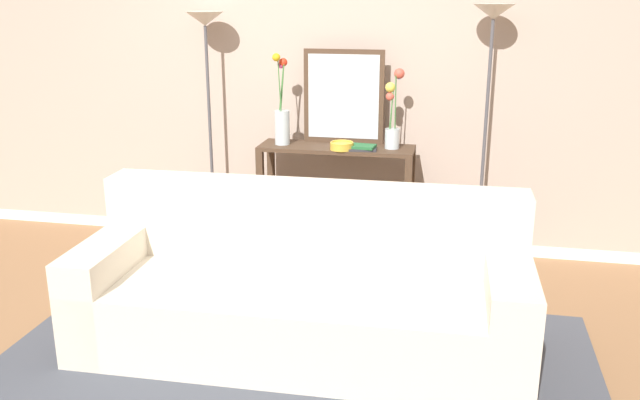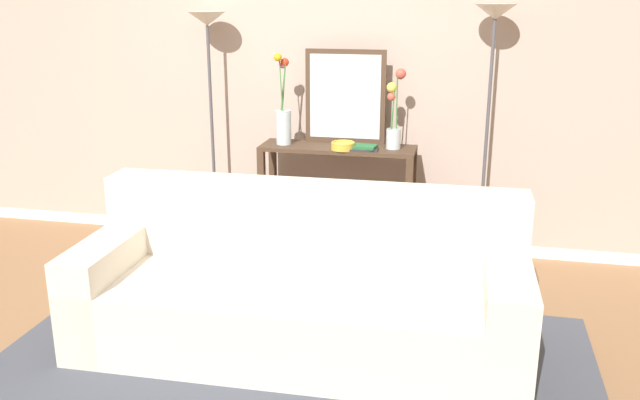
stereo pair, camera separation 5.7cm
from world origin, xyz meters
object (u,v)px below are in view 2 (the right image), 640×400
object	(u,v)px
couch	(301,294)
console_table	(338,184)
book_stack	(363,148)
floor_lamp_left	(209,65)
vase_tall_flowers	(283,117)
book_row_under_console	(292,246)
floor_lamp_right	(492,65)
fruit_bowl	(343,146)
vase_short_flowers	(395,116)
wall_mirror	(345,97)

from	to	relation	value
couch	console_table	size ratio (longest dim) A/B	2.18
console_table	book_stack	size ratio (longest dim) A/B	4.97
floor_lamp_left	book_stack	distance (m)	1.30
floor_lamp_left	book_stack	world-z (taller)	floor_lamp_left
vase_tall_flowers	book_stack	bearing A→B (deg)	-6.64
book_stack	book_row_under_console	bearing A→B (deg)	171.73
floor_lamp_right	book_row_under_console	world-z (taller)	floor_lamp_right
book_stack	floor_lamp_right	bearing A→B (deg)	9.57
couch	fruit_bowl	bearing A→B (deg)	90.33
vase_short_flowers	floor_lamp_right	bearing A→B (deg)	4.21
floor_lamp_left	vase_short_flowers	size ratio (longest dim) A/B	3.17
couch	floor_lamp_right	world-z (taller)	floor_lamp_right
floor_lamp_left	vase_short_flowers	distance (m)	1.42
book_stack	couch	bearing A→B (deg)	-95.86
vase_short_flowers	vase_tall_flowers	bearing A→B (deg)	-178.17
floor_lamp_right	floor_lamp_left	bearing A→B (deg)	180.00
floor_lamp_right	wall_mirror	world-z (taller)	floor_lamp_right
couch	fruit_bowl	world-z (taller)	fruit_bowl
floor_lamp_right	wall_mirror	distance (m)	1.05
wall_mirror	fruit_bowl	distance (m)	0.40
vase_short_flowers	book_stack	bearing A→B (deg)	-155.08
console_table	floor_lamp_right	bearing A→B (deg)	3.43
couch	console_table	xyz separation A→B (m)	(-0.06, 1.37, 0.26)
floor_lamp_right	book_row_under_console	xyz separation A→B (m)	(-1.40, -0.06, -1.40)
wall_mirror	floor_lamp_left	bearing A→B (deg)	-175.58
vase_tall_flowers	book_stack	xyz separation A→B (m)	(0.60, -0.07, -0.18)
vase_tall_flowers	wall_mirror	bearing A→B (deg)	19.48
floor_lamp_left	wall_mirror	size ratio (longest dim) A/B	2.65
floor_lamp_right	vase_tall_flowers	xyz separation A→B (m)	(-1.44, -0.07, -0.40)
book_row_under_console	fruit_bowl	bearing A→B (deg)	-13.97
vase_tall_flowers	floor_lamp_right	bearing A→B (deg)	2.89
couch	book_stack	world-z (taller)	book_stack
floor_lamp_left	book_row_under_console	xyz separation A→B (m)	(0.63, -0.06, -1.35)
wall_mirror	book_row_under_console	world-z (taller)	wall_mirror
wall_mirror	fruit_bowl	xyz separation A→B (m)	(0.03, -0.24, -0.31)
couch	floor_lamp_right	size ratio (longest dim) A/B	1.32
vase_short_flowers	book_row_under_console	world-z (taller)	vase_short_flowers
couch	fruit_bowl	xyz separation A→B (m)	(-0.01, 1.26, 0.58)
fruit_bowl	console_table	bearing A→B (deg)	119.18
wall_mirror	vase_tall_flowers	bearing A→B (deg)	-160.52
wall_mirror	vase_short_flowers	bearing A→B (deg)	-18.34
floor_lamp_left	vase_tall_flowers	size ratio (longest dim) A/B	2.73
console_table	floor_lamp_right	xyz separation A→B (m)	(1.04, 0.06, 0.88)
vase_short_flowers	fruit_bowl	distance (m)	0.42
wall_mirror	book_row_under_console	distance (m)	1.21
book_stack	wall_mirror	bearing A→B (deg)	127.98
console_table	wall_mirror	size ratio (longest dim) A/B	1.66
couch	floor_lamp_left	bearing A→B (deg)	126.28
floor_lamp_right	book_row_under_console	size ratio (longest dim) A/B	8.14
floor_lamp_left	couch	bearing A→B (deg)	-53.72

